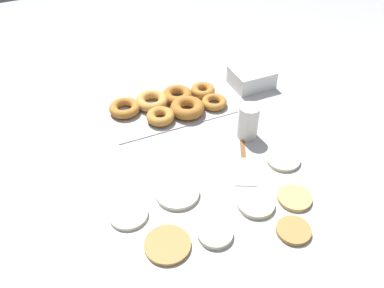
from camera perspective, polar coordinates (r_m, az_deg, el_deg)
The scene contains 13 objects.
ground_plane at distance 1.12m, azimuth 1.25°, elevation -4.96°, with size 3.00×3.00×0.00m, color #B2B5BA.
pancake_0 at distance 0.98m, azimuth -3.47°, elevation -13.93°, with size 0.11×0.11×0.01m, color #B27F42.
pancake_1 at distance 1.10m, azimuth 14.19°, elevation -7.36°, with size 0.09×0.09×0.01m, color tan.
pancake_2 at distance 1.03m, azimuth 14.07°, elevation -11.70°, with size 0.08×0.08×0.01m, color #B27F42.
pancake_3 at distance 1.06m, azimuth 8.97°, elevation -8.30°, with size 0.10×0.10×0.01m, color beige.
pancake_4 at distance 1.19m, azimuth 12.66°, elevation -2.11°, with size 0.10×0.10×0.01m, color beige.
pancake_5 at distance 1.08m, azimuth -2.08°, elevation -6.85°, with size 0.12×0.12×0.01m, color silver.
pancake_6 at distance 1.04m, azimuth -8.92°, elevation -9.72°, with size 0.10×0.10×0.01m, color beige.
pancake_7 at distance 0.99m, azimuth 3.27°, elevation -12.46°, with size 0.09×0.09×0.01m, color beige.
donut_tray at distance 1.35m, azimuth -3.00°, elevation 5.56°, with size 0.41×0.20×0.04m.
container_stack at distance 1.48m, azimuth 8.37°, elevation 9.22°, with size 0.14×0.12×0.06m.
paper_cup at distance 1.23m, azimuth 7.88°, elevation 3.10°, with size 0.06×0.06×0.11m.
spatula at distance 1.16m, azimuth 7.34°, elevation -2.86°, with size 0.14×0.24×0.01m.
Camera 1 is at (0.33, 0.69, 0.81)m, focal length 38.00 mm.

